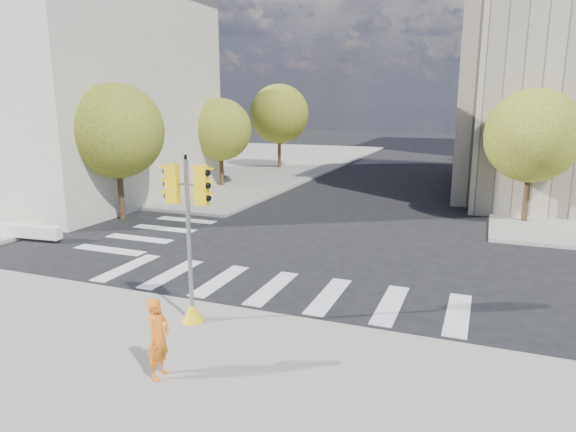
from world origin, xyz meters
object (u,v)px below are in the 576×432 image
Objects in this scene: traffic_signal at (190,254)px; photographer at (158,338)px; lamp_near at (539,121)px; lamp_far at (524,114)px.

traffic_signal is 2.51× the size of photographer.
lamp_near reaches higher than traffic_signal.
lamp_near is at bearing -24.99° from photographer.
lamp_far is 1.93× the size of traffic_signal.
traffic_signal is at bearing -105.01° from lamp_far.
lamp_near is 1.93× the size of traffic_signal.
lamp_near reaches higher than photographer.
lamp_near and lamp_far have the same top height.
lamp_near is 4.85× the size of photographer.
lamp_near is 21.36m from traffic_signal.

